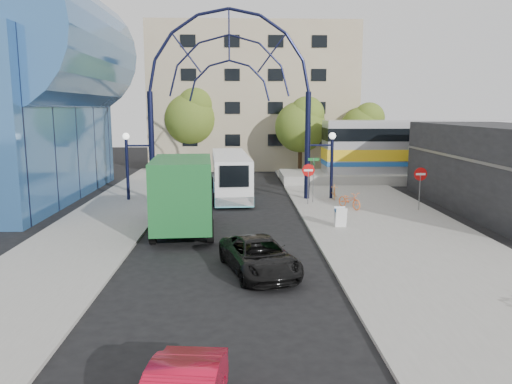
{
  "coord_description": "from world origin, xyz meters",
  "views": [
    {
      "loc": [
        0.57,
        -18.06,
        5.95
      ],
      "look_at": [
        1.4,
        6.0,
        1.9
      ],
      "focal_mm": 35.0,
      "sensor_mm": 36.0,
      "label": 1
    }
  ],
  "objects_px": {
    "bike_near_b": "(334,192)",
    "stop_sign": "(308,174)",
    "tree_north_a": "(302,124)",
    "tree_north_b": "(192,116)",
    "street_name_sign": "(313,171)",
    "do_not_enter_sign": "(420,178)",
    "black_suv": "(259,256)",
    "bike_near_a": "(350,200)",
    "gateway_arch": "(229,66)",
    "city_bus": "(230,174)",
    "tree_north_c": "(364,127)",
    "sandwich_board": "(341,215)",
    "train_car": "(477,146)",
    "green_truck": "(183,194)"
  },
  "relations": [
    {
      "from": "bike_near_b",
      "to": "stop_sign",
      "type": "bearing_deg",
      "value": -130.97
    },
    {
      "from": "tree_north_a",
      "to": "tree_north_b",
      "type": "relative_size",
      "value": 0.88
    },
    {
      "from": "street_name_sign",
      "to": "do_not_enter_sign",
      "type": "bearing_deg",
      "value": -24.16
    },
    {
      "from": "tree_north_a",
      "to": "black_suv",
      "type": "bearing_deg",
      "value": -100.33
    },
    {
      "from": "black_suv",
      "to": "bike_near_a",
      "type": "height_order",
      "value": "black_suv"
    },
    {
      "from": "gateway_arch",
      "to": "do_not_enter_sign",
      "type": "relative_size",
      "value": 5.5
    },
    {
      "from": "city_bus",
      "to": "black_suv",
      "type": "relative_size",
      "value": 2.3
    },
    {
      "from": "stop_sign",
      "to": "tree_north_c",
      "type": "xyz_separation_m",
      "value": [
        7.32,
        15.93,
        2.28
      ]
    },
    {
      "from": "do_not_enter_sign",
      "to": "tree_north_a",
      "type": "height_order",
      "value": "tree_north_a"
    },
    {
      "from": "tree_north_a",
      "to": "bike_near_a",
      "type": "distance_m",
      "value": 15.91
    },
    {
      "from": "gateway_arch",
      "to": "tree_north_a",
      "type": "relative_size",
      "value": 1.95
    },
    {
      "from": "sandwich_board",
      "to": "tree_north_b",
      "type": "height_order",
      "value": "tree_north_b"
    },
    {
      "from": "train_car",
      "to": "sandwich_board",
      "type": "bearing_deg",
      "value": -131.95
    },
    {
      "from": "do_not_enter_sign",
      "to": "tree_north_a",
      "type": "relative_size",
      "value": 0.35
    },
    {
      "from": "do_not_enter_sign",
      "to": "tree_north_c",
      "type": "distance_m",
      "value": 18.11
    },
    {
      "from": "stop_sign",
      "to": "train_car",
      "type": "xyz_separation_m",
      "value": [
        15.2,
        10.0,
        0.91
      ]
    },
    {
      "from": "do_not_enter_sign",
      "to": "tree_north_c",
      "type": "xyz_separation_m",
      "value": [
        1.12,
        17.93,
        2.3
      ]
    },
    {
      "from": "do_not_enter_sign",
      "to": "street_name_sign",
      "type": "xyz_separation_m",
      "value": [
        -5.8,
        2.6,
        0.15
      ]
    },
    {
      "from": "bike_near_a",
      "to": "green_truck",
      "type": "bearing_deg",
      "value": 178.65
    },
    {
      "from": "bike_near_b",
      "to": "tree_north_b",
      "type": "bearing_deg",
      "value": 132.71
    },
    {
      "from": "tree_north_c",
      "to": "black_suv",
      "type": "xyz_separation_m",
      "value": [
        -10.83,
        -28.5,
        -3.64
      ]
    },
    {
      "from": "street_name_sign",
      "to": "tree_north_c",
      "type": "bearing_deg",
      "value": 65.69
    },
    {
      "from": "black_suv",
      "to": "street_name_sign",
      "type": "bearing_deg",
      "value": 58.23
    },
    {
      "from": "street_name_sign",
      "to": "sandwich_board",
      "type": "bearing_deg",
      "value": -86.54
    },
    {
      "from": "gateway_arch",
      "to": "city_bus",
      "type": "bearing_deg",
      "value": 90.76
    },
    {
      "from": "train_car",
      "to": "tree_north_c",
      "type": "relative_size",
      "value": 3.86
    },
    {
      "from": "gateway_arch",
      "to": "tree_north_a",
      "type": "bearing_deg",
      "value": 62.83
    },
    {
      "from": "train_car",
      "to": "tree_north_a",
      "type": "xyz_separation_m",
      "value": [
        -13.88,
        3.93,
        1.71
      ]
    },
    {
      "from": "train_car",
      "to": "gateway_arch",
      "type": "bearing_deg",
      "value": -158.2
    },
    {
      "from": "do_not_enter_sign",
      "to": "bike_near_a",
      "type": "height_order",
      "value": "do_not_enter_sign"
    },
    {
      "from": "do_not_enter_sign",
      "to": "stop_sign",
      "type": "bearing_deg",
      "value": 162.12
    },
    {
      "from": "tree_north_b",
      "to": "bike_near_a",
      "type": "distance_m",
      "value": 22.73
    },
    {
      "from": "bike_near_b",
      "to": "tree_north_a",
      "type": "bearing_deg",
      "value": 102.56
    },
    {
      "from": "do_not_enter_sign",
      "to": "train_car",
      "type": "relative_size",
      "value": 0.1
    },
    {
      "from": "green_truck",
      "to": "gateway_arch",
      "type": "bearing_deg",
      "value": 71.36
    },
    {
      "from": "gateway_arch",
      "to": "bike_near_b",
      "type": "xyz_separation_m",
      "value": [
        6.73,
        -0.42,
        -7.97
      ]
    },
    {
      "from": "tree_north_a",
      "to": "stop_sign",
      "type": "bearing_deg",
      "value": -95.42
    },
    {
      "from": "street_name_sign",
      "to": "bike_near_b",
      "type": "relative_size",
      "value": 1.82
    },
    {
      "from": "street_name_sign",
      "to": "tree_north_b",
      "type": "xyz_separation_m",
      "value": [
        -9.08,
        17.33,
        3.14
      ]
    },
    {
      "from": "do_not_enter_sign",
      "to": "bike_near_b",
      "type": "relative_size",
      "value": 1.61
    },
    {
      "from": "tree_north_b",
      "to": "tree_north_c",
      "type": "height_order",
      "value": "tree_north_b"
    },
    {
      "from": "bike_near_a",
      "to": "sandwich_board",
      "type": "bearing_deg",
      "value": -135.84
    },
    {
      "from": "do_not_enter_sign",
      "to": "tree_north_a",
      "type": "xyz_separation_m",
      "value": [
        -4.88,
        15.93,
        2.63
      ]
    },
    {
      "from": "sandwich_board",
      "to": "train_car",
      "type": "bearing_deg",
      "value": 48.05
    },
    {
      "from": "stop_sign",
      "to": "tree_north_a",
      "type": "bearing_deg",
      "value": 84.58
    },
    {
      "from": "street_name_sign",
      "to": "black_suv",
      "type": "relative_size",
      "value": 0.61
    },
    {
      "from": "tree_north_a",
      "to": "bike_near_b",
      "type": "relative_size",
      "value": 4.54
    },
    {
      "from": "stop_sign",
      "to": "bike_near_b",
      "type": "relative_size",
      "value": 1.62
    },
    {
      "from": "stop_sign",
      "to": "street_name_sign",
      "type": "height_order",
      "value": "street_name_sign"
    },
    {
      "from": "gateway_arch",
      "to": "do_not_enter_sign",
      "type": "height_order",
      "value": "gateway_arch"
    }
  ]
}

